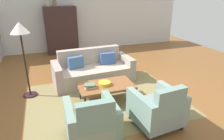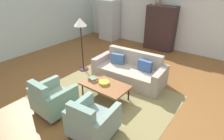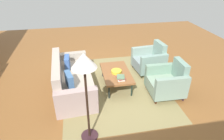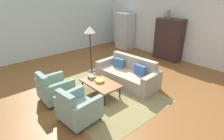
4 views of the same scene
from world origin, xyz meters
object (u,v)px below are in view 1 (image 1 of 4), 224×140
at_px(fruit_bowl, 105,83).
at_px(vase_round, 55,1).
at_px(couch, 93,71).
at_px(armchair_left, 92,124).
at_px(vase_tall, 48,3).
at_px(cabinet, 61,30).
at_px(book_stack, 90,86).
at_px(floor_lamp, 21,35).
at_px(armchair_right, 158,110).
at_px(coffee_table, 106,86).

xyz_separation_m(fruit_bowl, vase_round, (-0.59, 4.24, 1.53)).
bearing_deg(couch, armchair_left, 72.11).
xyz_separation_m(vase_tall, vase_round, (0.25, -0.00, 0.05)).
bearing_deg(fruit_bowl, cabinet, 95.91).
xyz_separation_m(book_stack, vase_round, (-0.25, 4.27, 1.52)).
height_order(vase_round, floor_lamp, vase_round).
xyz_separation_m(armchair_right, book_stack, (-0.98, 1.13, 0.11)).
bearing_deg(vase_round, vase_tall, 180.00).
distance_m(coffee_table, floor_lamp, 2.12).
distance_m(couch, vase_tall, 3.56).
distance_m(cabinet, vase_tall, 1.09).
height_order(coffee_table, vase_round, vase_round).
bearing_deg(coffee_table, floor_lamp, 152.59).
bearing_deg(floor_lamp, fruit_bowl, -27.90).
distance_m(couch, fruit_bowl, 1.20).
relative_size(armchair_right, vase_tall, 3.77).
height_order(coffee_table, cabinet, cabinet).
bearing_deg(coffee_table, armchair_left, -117.27).
relative_size(armchair_left, cabinet, 0.49).
bearing_deg(cabinet, vase_tall, -179.32).
relative_size(couch, floor_lamp, 1.25).
xyz_separation_m(couch, armchair_right, (0.61, -2.35, 0.06)).
distance_m(couch, armchair_right, 2.43).
height_order(fruit_bowl, vase_tall, vase_tall).
distance_m(book_stack, vase_round, 4.54).
xyz_separation_m(armchair_right, fruit_bowl, (-0.64, 1.17, 0.10)).
relative_size(book_stack, cabinet, 0.14).
xyz_separation_m(couch, armchair_left, (-0.60, -2.35, 0.06)).
relative_size(couch, vase_tall, 9.22).
relative_size(fruit_bowl, book_stack, 1.07).
height_order(fruit_bowl, cabinet, cabinet).
xyz_separation_m(coffee_table, fruit_bowl, (-0.03, 0.00, 0.07)).
relative_size(armchair_right, book_stack, 3.54).
relative_size(coffee_table, armchair_left, 1.36).
bearing_deg(book_stack, coffee_table, 5.19).
height_order(couch, vase_tall, vase_tall).
bearing_deg(floor_lamp, armchair_right, -42.01).
xyz_separation_m(armchair_left, book_stack, (0.23, 1.13, 0.11)).
xyz_separation_m(coffee_table, cabinet, (-0.47, 4.24, 0.53)).
relative_size(couch, armchair_left, 2.45).
relative_size(book_stack, vase_tall, 1.06).
bearing_deg(armchair_right, armchair_left, 174.45).
relative_size(armchair_left, floor_lamp, 0.51).
distance_m(armchair_right, floor_lamp, 3.20).
bearing_deg(floor_lamp, couch, 12.02).
bearing_deg(vase_tall, book_stack, -83.31).
distance_m(couch, floor_lamp, 2.02).
bearing_deg(book_stack, floor_lamp, 145.03).
xyz_separation_m(couch, vase_round, (-0.62, 3.05, 1.68)).
distance_m(fruit_bowl, vase_tall, 4.56).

